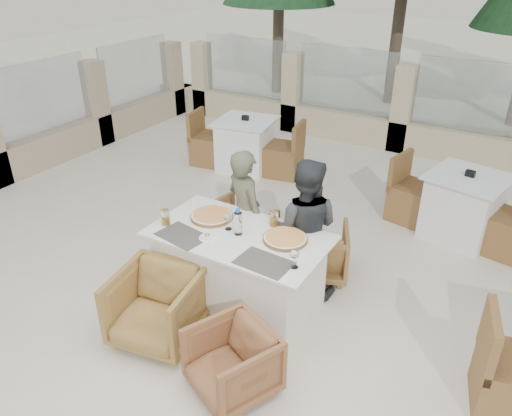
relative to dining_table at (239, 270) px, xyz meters
The scene contains 23 objects.
ground 0.40m from the dining_table, 16.95° to the right, with size 80.00×80.00×0.00m, color beige.
sand_patch 13.98m from the dining_table, 89.64° to the left, with size 30.00×16.00×0.01m, color #F3ECC7.
perimeter_wall_far 4.79m from the dining_table, 88.95° to the left, with size 10.00×0.34×1.60m, color beige, non-canonical shape.
perimeter_wall_left 4.67m from the dining_table, 161.54° to the left, with size 0.34×7.00×1.60m, color tan, non-canonical shape.
dining_table is the anchor object (origin of this frame).
placemat_near_left 0.63m from the dining_table, 146.44° to the right, with size 0.45×0.30×0.00m, color #4F4B44.
placemat_near_right 0.63m from the dining_table, 33.24° to the right, with size 0.45×0.30×0.00m, color #514C45.
pizza_left 0.58m from the dining_table, 162.04° to the left, with size 0.40×0.40×0.05m, color #C94C1B.
pizza_right 0.59m from the dining_table, 16.77° to the left, with size 0.39×0.39×0.05m, color orange.
water_bottle 0.51m from the dining_table, 154.57° to the left, with size 0.07×0.07×0.25m, color #9FBED1.
wine_glass_centre 0.50m from the dining_table, 167.16° to the left, with size 0.08×0.08×0.18m, color white, non-canonical shape.
wine_glass_corner 0.84m from the dining_table, 17.22° to the right, with size 0.08×0.08×0.18m, color white, non-canonical shape.
beer_glass_left 0.84m from the dining_table, 164.07° to the right, with size 0.08×0.08×0.15m, color gold.
beer_glass_right 0.58m from the dining_table, 57.04° to the left, with size 0.08×0.08×0.15m, color orange.
olive_dish 0.50m from the dining_table, 135.06° to the right, with size 0.11×0.11×0.04m, color white, non-canonical shape.
armchair_far_left 0.71m from the dining_table, 127.12° to the left, with size 0.70×0.72×0.65m, color brown.
armchair_far_right 0.94m from the dining_table, 63.05° to the left, with size 0.59×0.61×0.55m, color olive.
armchair_near_left 0.83m from the dining_table, 115.59° to the right, with size 0.69×0.71×0.65m, color olive.
armchair_near_right 1.05m from the dining_table, 60.65° to the right, with size 0.58×0.60×0.55m, color brown.
diner_left 0.62m from the dining_table, 116.12° to the left, with size 0.50×0.33×1.36m, color #595941.
diner_right 0.71m from the dining_table, 50.53° to the left, with size 0.68×0.53×1.40m, color #36393B.
bg_table_a 3.26m from the dining_table, 120.89° to the left, with size 1.64×0.82×0.77m, color white, non-canonical shape.
bg_table_b 2.83m from the dining_table, 57.13° to the left, with size 1.64×0.82×0.77m, color white, non-canonical shape.
Camera 1 is at (2.00, -3.17, 3.07)m, focal length 35.00 mm.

